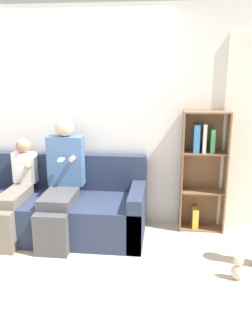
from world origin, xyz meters
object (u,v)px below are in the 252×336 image
(child_seated, at_px, (16,191))
(teddy_bear, at_px, (238,268))
(couch, at_px, (51,209))
(bookshelf, at_px, (202,168))
(adult_seated, at_px, (61,179))

(child_seated, height_order, teddy_bear, child_seated)
(child_seated, bearing_deg, couch, 22.52)
(couch, bearing_deg, child_seated, -157.48)
(child_seated, distance_m, teddy_bear, 2.44)
(couch, relative_size, bookshelf, 1.55)
(couch, height_order, bookshelf, bookshelf)
(couch, xyz_separation_m, bookshelf, (1.73, 0.33, 0.45))
(teddy_bear, bearing_deg, bookshelf, 102.49)
(couch, distance_m, adult_seated, 0.43)
(couch, distance_m, child_seated, 0.45)
(child_seated, bearing_deg, adult_seated, 7.64)
(adult_seated, xyz_separation_m, teddy_bear, (1.81, -0.70, -0.56))
(adult_seated, relative_size, teddy_bear, 5.41)
(adult_seated, relative_size, child_seated, 1.23)
(adult_seated, xyz_separation_m, child_seated, (-0.51, -0.07, -0.14))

